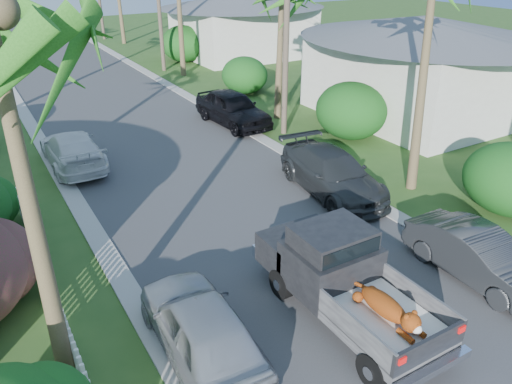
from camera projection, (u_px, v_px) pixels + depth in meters
ground at (404, 358)px, 10.51m from camera, size 120.00×120.00×0.00m
road at (94, 91)px, 29.76m from camera, size 8.00×100.00×0.02m
curb_left at (17, 101)px, 27.78m from camera, size 0.60×100.00×0.06m
curb_right at (162, 81)px, 31.72m from camera, size 0.60×100.00×0.06m
pickup_truck at (338, 273)px, 11.51m from camera, size 1.98×5.12×2.06m
parked_car_rn at (478, 256)px, 12.76m from camera, size 1.47×4.03×1.32m
parked_car_rm at (332, 173)px, 17.23m from camera, size 2.60×5.20×1.45m
parked_car_rf at (233, 108)px, 23.83m from camera, size 2.20×4.84×1.61m
parked_car_ln at (201, 328)px, 10.29m from camera, size 1.91×4.30×1.44m
parked_car_lf at (72, 150)px, 19.33m from camera, size 1.96×4.72×1.36m
shrub_r_a at (512, 179)px, 15.80m from camera, size 2.80×3.08×2.30m
shrub_r_b at (351, 111)px, 22.00m from camera, size 3.00×3.30×2.50m
shrub_r_c at (245, 75)px, 28.88m from camera, size 2.60×2.86×2.10m
shrub_r_d at (183, 44)px, 36.70m from camera, size 3.20×3.52×2.60m
picket_fence at (51, 290)px, 11.78m from camera, size 0.10×11.00×1.00m
house_right_near at (420, 71)px, 24.73m from camera, size 8.00×9.00×4.80m
house_right_far at (242, 27)px, 38.63m from camera, size 9.00×8.00×4.60m
utility_pole_b at (286, 30)px, 21.05m from camera, size 1.60×0.26×9.00m
utility_pole_c at (158, 0)px, 32.60m from camera, size 1.60×0.26×9.00m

